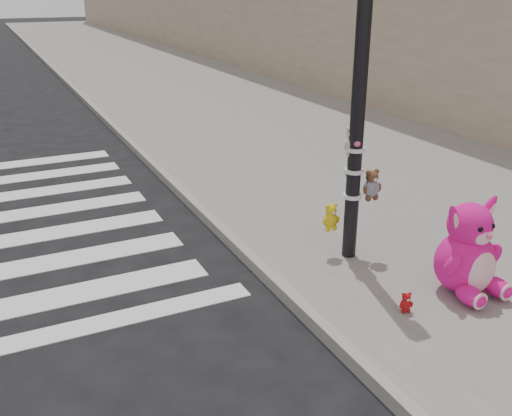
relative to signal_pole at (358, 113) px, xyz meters
name	(u,v)px	position (x,y,z in m)	size (l,w,h in m)	color
sidewalk_near	(246,112)	(2.39, 8.19, -1.77)	(7.00, 80.00, 0.14)	slate
curb_edge	(111,125)	(-1.06, 8.19, -1.77)	(0.12, 80.00, 0.15)	gray
signal_pole	(358,113)	(0.00, 0.00, 0.00)	(0.66, 0.49, 4.00)	black
pink_bunny	(468,255)	(0.59, -1.24, -1.28)	(0.73, 0.77, 1.04)	#F3148E
red_teddy	(406,302)	(-0.23, -1.31, -1.60)	(0.15, 0.10, 0.22)	#B31115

